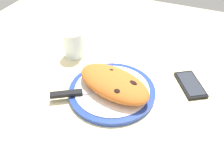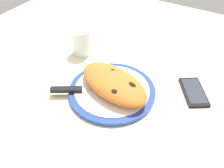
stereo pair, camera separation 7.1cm
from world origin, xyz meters
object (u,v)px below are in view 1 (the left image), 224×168
(knife, at_px, (77,93))
(smartphone, at_px, (190,85))
(calzone, at_px, (114,83))
(fork, at_px, (114,77))
(water_glass, at_px, (74,46))
(plate, at_px, (112,91))

(knife, height_order, smartphone, knife)
(calzone, relative_size, knife, 1.29)
(smartphone, bearing_deg, calzone, 30.76)
(fork, bearing_deg, water_glass, -22.43)
(calzone, xyz_separation_m, fork, (0.02, -0.05, -0.02))
(plate, xyz_separation_m, calzone, (-0.01, -0.00, 0.04))
(calzone, bearing_deg, smartphone, -149.24)
(fork, bearing_deg, plate, 106.20)
(smartphone, distance_m, water_glass, 0.44)
(knife, bearing_deg, plate, -144.39)
(plate, xyz_separation_m, smartphone, (-0.22, -0.13, -0.00))
(calzone, relative_size, smartphone, 1.90)
(plate, height_order, calzone, calzone)
(fork, height_order, water_glass, water_glass)
(plate, bearing_deg, smartphone, -149.56)
(fork, distance_m, water_glass, 0.21)
(smartphone, bearing_deg, knife, 31.97)
(calzone, bearing_deg, water_glass, -31.33)
(fork, bearing_deg, smartphone, -161.88)
(plate, bearing_deg, fork, -73.80)
(calzone, distance_m, knife, 0.12)
(fork, xyz_separation_m, knife, (0.07, 0.12, 0.00))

